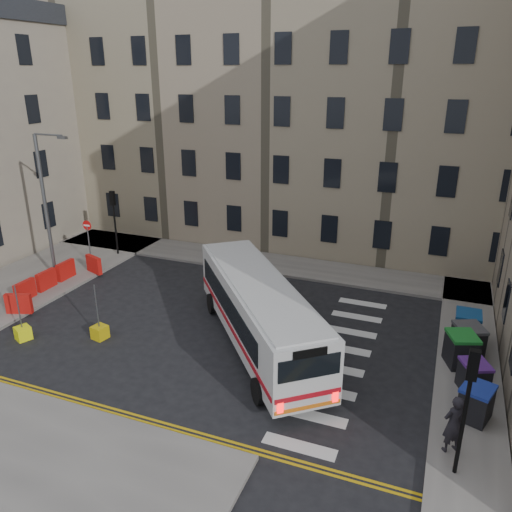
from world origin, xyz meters
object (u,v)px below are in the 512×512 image
Objects in this scene: wheelie_bin_a at (476,402)px; pedestrian at (453,424)px; wheelie_bin_d at (468,341)px; bollard_chevron at (100,332)px; streetlamp at (45,205)px; bus at (258,310)px; wheelie_bin_c at (461,349)px; wheelie_bin_b at (474,376)px; bollard_yellow at (23,333)px; wheelie_bin_e at (467,327)px.

wheelie_bin_a is 0.70× the size of pedestrian.
wheelie_bin_d is 15.77m from bollard_chevron.
streetlamp is 14.00m from bus.
pedestrian is at bearing -112.84° from wheelie_bin_c.
wheelie_bin_b is 2.54m from wheelie_bin_d.
pedestrian is 17.85m from bollard_yellow.
pedestrian is at bearing -92.94° from wheelie_bin_e.
bollard_chevron is (-15.18, -4.22, -0.53)m from wheelie_bin_d.
bus is at bearing -174.23° from wheelie_bin_a.
streetlamp is at bearing -172.92° from wheelie_bin_a.
bus reaches higher than pedestrian.
bus is at bearing 153.53° from wheelie_bin_b.
wheelie_bin_e is (-0.27, 5.48, 0.05)m from wheelie_bin_a.
bollard_yellow and bollard_chevron have the same top height.
wheelie_bin_d is 1.15× the size of wheelie_bin_e.
wheelie_bin_e is 2.22× the size of bollard_yellow.
streetlamp is 21.96m from wheelie_bin_c.
wheelie_bin_d is at bearing 16.83° from bollard_yellow.
wheelie_bin_a reaches higher than wheelie_bin_b.
streetlamp is 13.57× the size of bollard_yellow.
wheelie_bin_a is 4.21m from wheelie_bin_d.
pedestrian is at bearing -7.43° from bollard_chevron.
wheelie_bin_a is (8.65, -2.03, -0.95)m from bus.
bollard_yellow is at bearing 165.11° from wheelie_bin_b.
streetlamp is 0.81× the size of bus.
wheelie_bin_a is 0.90× the size of wheelie_bin_c.
pedestrian is 3.26× the size of bollard_yellow.
wheelie_bin_c reaches higher than wheelie_bin_d.
bollard_yellow is 3.39m from bollard_chevron.
streetlamp is at bearing -177.28° from wheelie_bin_e.
wheelie_bin_c is (21.64, -1.30, -3.51)m from streetlamp.
wheelie_bin_e reaches higher than wheelie_bin_a.
wheelie_bin_c is 15.30m from bollard_chevron.
wheelie_bin_b is at bearing -109.47° from wheelie_bin_d.
bus is at bearing 168.77° from wheelie_bin_c.
bollard_yellow is at bearing 174.07° from wheelie_bin_c.
streetlamp is at bearing -53.71° from pedestrian.
wheelie_bin_e is at bearing -16.58° from bus.
wheelie_bin_c is at bearing 117.50° from wheelie_bin_a.
bus is 5.12× the size of pedestrian.
wheelie_bin_b is 3.82m from wheelie_bin_e.
streetlamp is at bearing 148.20° from wheelie_bin_b.
bus is 6.51× the size of wheelie_bin_d.
wheelie_bin_c is at bearing -95.80° from wheelie_bin_e.
bollard_yellow is at bearing -58.97° from streetlamp.
bus is at bearing -11.03° from streetlamp.
streetlamp reaches higher than bus.
bus reaches higher than bollard_yellow.
wheelie_bin_b is 2.22× the size of bollard_yellow.
bollard_chevron is (-14.70, 1.92, -0.83)m from pedestrian.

